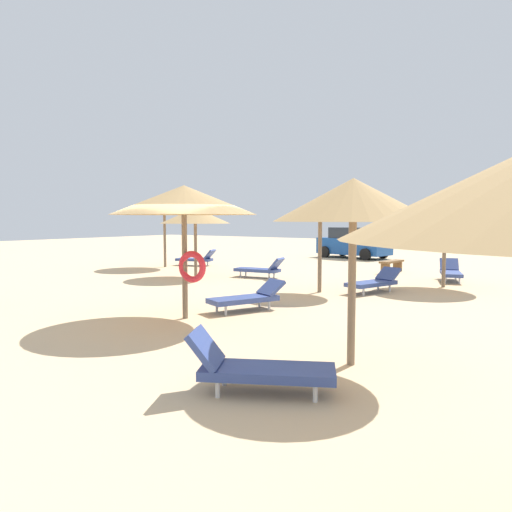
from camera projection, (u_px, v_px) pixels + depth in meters
The scene contains 15 objects.
ground_plane at pixel (179, 318), 10.60m from camera, with size 80.00×80.00×0.00m, color #DBBA8C.
parasol_1 at pixel (320, 211), 14.20m from camera, with size 2.33×2.33×2.77m.
parasol_3 at pixel (353, 201), 7.07m from camera, with size 2.39×2.39×2.81m.
parasol_4 at pixel (195, 216), 18.08m from camera, with size 2.65×2.65×2.62m.
parasol_5 at pixel (184, 201), 10.42m from camera, with size 3.19×3.19×2.94m.
parasol_6 at pixel (164, 208), 21.71m from camera, with size 2.76×2.76×2.97m.
parasol_7 at pixel (446, 209), 15.27m from camera, with size 2.96×2.96×2.81m.
lounger_1 at pixel (374, 282), 14.32m from camera, with size 1.20×2.00×0.71m.
lounger_3 at pixel (257, 368), 6.05m from camera, with size 1.94×1.43×0.80m.
lounger_4 at pixel (260, 269), 17.93m from camera, with size 1.93×0.90×0.78m.
lounger_5 at pixel (248, 297), 11.52m from camera, with size 1.33×1.99×0.70m.
lounger_6 at pixel (197, 259), 22.54m from camera, with size 1.97×1.17×0.78m.
lounger_7 at pixel (451, 272), 17.00m from camera, with size 1.18×1.98×0.75m.
bench_0 at pixel (392, 264), 19.67m from camera, with size 0.58×1.54×0.49m.
parked_car at pixel (353, 243), 26.89m from camera, with size 4.25×2.58×1.72m.
Camera 1 is at (7.37, -7.61, 2.21)m, focal length 33.53 mm.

